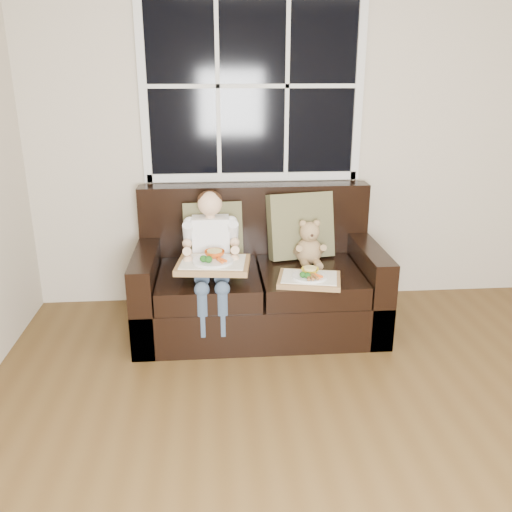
{
  "coord_description": "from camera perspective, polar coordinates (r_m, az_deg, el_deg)",
  "views": [
    {
      "loc": [
        -0.88,
        -1.59,
        1.77
      ],
      "look_at": [
        -0.6,
        1.85,
        0.57
      ],
      "focal_mm": 38.0,
      "sensor_mm": 36.0,
      "label": 1
    }
  ],
  "objects": [
    {
      "name": "child",
      "position": [
        3.66,
        -4.75,
        1.07
      ],
      "size": [
        0.37,
        0.59,
        0.83
      ],
      "color": "white",
      "rests_on": "loveseat"
    },
    {
      "name": "teddy_bear",
      "position": [
        3.85,
        5.61,
        1.09
      ],
      "size": [
        0.19,
        0.25,
        0.33
      ],
      "rotation": [
        0.0,
        0.0,
        0.03
      ],
      "color": "tan",
      "rests_on": "loveseat"
    },
    {
      "name": "loveseat",
      "position": [
        3.9,
        0.19,
        -2.85
      ],
      "size": [
        1.7,
        0.92,
        0.96
      ],
      "color": "black",
      "rests_on": "ground"
    },
    {
      "name": "pillow_left",
      "position": [
        3.92,
        -4.56,
        2.61
      ],
      "size": [
        0.43,
        0.22,
        0.43
      ],
      "rotation": [
        -0.21,
        0.0,
        0.09
      ],
      "color": "brown",
      "rests_on": "loveseat"
    },
    {
      "name": "pillow_right",
      "position": [
        3.96,
        4.7,
        3.21
      ],
      "size": [
        0.51,
        0.3,
        0.49
      ],
      "rotation": [
        -0.21,
        0.0,
        0.2
      ],
      "color": "brown",
      "rests_on": "loveseat"
    },
    {
      "name": "room_walls",
      "position": [
        1.82,
        24.87,
        11.9
      ],
      "size": [
        4.52,
        5.02,
        2.71
      ],
      "color": "beige",
      "rests_on": "ground"
    },
    {
      "name": "tray_left",
      "position": [
        3.52,
        -4.53,
        -0.73
      ],
      "size": [
        0.5,
        0.41,
        0.11
      ],
      "rotation": [
        0.0,
        0.0,
        -0.12
      ],
      "color": "#A37649",
      "rests_on": "child"
    },
    {
      "name": "window_back",
      "position": [
        4.08,
        -0.37,
        17.46
      ],
      "size": [
        1.62,
        0.04,
        1.37
      ],
      "color": "black",
      "rests_on": "room_walls"
    },
    {
      "name": "tray_right",
      "position": [
        3.54,
        5.63,
        -2.34
      ],
      "size": [
        0.46,
        0.38,
        0.09
      ],
      "rotation": [
        0.0,
        0.0,
        -0.22
      ],
      "color": "#A37649",
      "rests_on": "loveseat"
    }
  ]
}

